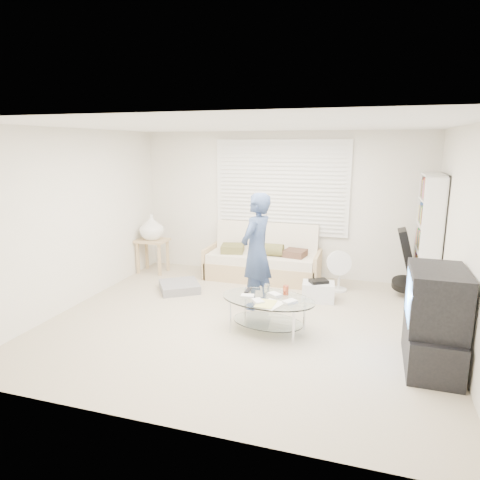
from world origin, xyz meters
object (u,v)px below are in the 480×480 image
(futon_sofa, at_px, (263,261))
(bookshelf, at_px, (428,238))
(tv_unit, at_px, (434,320))
(coffee_table, at_px, (268,305))

(futon_sofa, height_order, bookshelf, bookshelf)
(tv_unit, xyz_separation_m, coffee_table, (-1.83, 0.33, -0.16))
(tv_unit, height_order, coffee_table, tv_unit)
(bookshelf, xyz_separation_m, tv_unit, (-0.13, -2.14, -0.42))
(futon_sofa, xyz_separation_m, bookshelf, (2.54, -0.26, 0.63))
(bookshelf, distance_m, coffee_table, 2.73)
(futon_sofa, bearing_deg, coffee_table, -74.15)
(bookshelf, bearing_deg, coffee_table, -137.18)
(bookshelf, bearing_deg, tv_unit, -93.35)
(bookshelf, xyz_separation_m, coffee_table, (-1.96, -1.81, -0.58))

